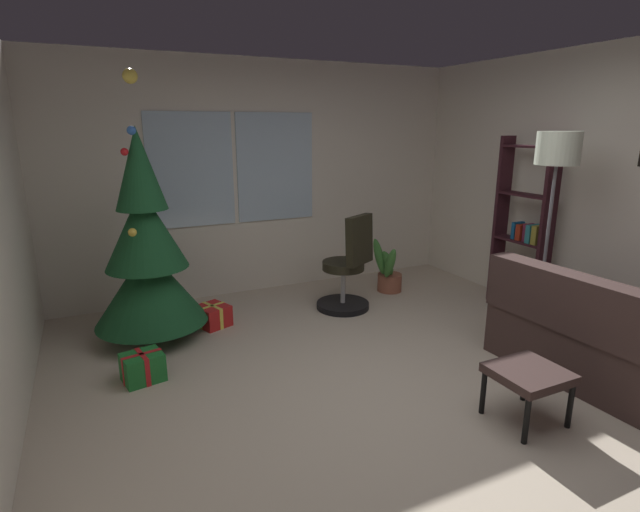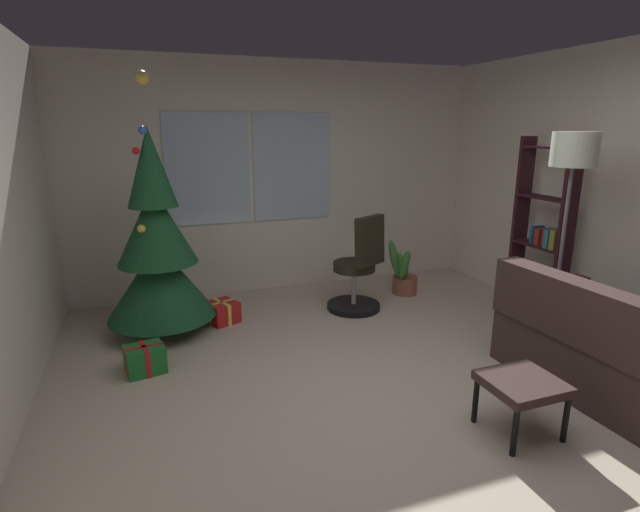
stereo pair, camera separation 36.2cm
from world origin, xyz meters
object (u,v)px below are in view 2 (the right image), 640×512
potted_plant (402,275)px  holiday_tree (158,251)px  footstool (522,387)px  gift_box_red (222,312)px  bookshelf (541,241)px  office_chair (358,274)px  floor_lamp (573,165)px  gift_box_green (145,359)px

potted_plant → holiday_tree: bearing=-176.0°
footstool → gift_box_red: footstool is taller
holiday_tree → bookshelf: bearing=-13.3°
office_chair → gift_box_red: bearing=173.1°
potted_plant → floor_lamp: bearing=-69.7°
holiday_tree → potted_plant: 2.71m
footstool → office_chair: office_chair is taller
gift_box_red → office_chair: 1.44m
footstool → bookshelf: bookshelf is taller
office_chair → floor_lamp: size_ratio=0.55×
holiday_tree → bookshelf: (3.60, -0.85, 0.00)m
holiday_tree → floor_lamp: 3.64m
office_chair → floor_lamp: 2.19m
holiday_tree → gift_box_red: bearing=5.8°
office_chair → potted_plant: bearing=23.3°
gift_box_green → holiday_tree: bearing=77.0°
gift_box_red → footstool: bearing=-59.0°
footstool → office_chair: size_ratio=0.44×
floor_lamp → potted_plant: 2.19m
bookshelf → floor_lamp: bearing=-121.0°
gift_box_green → bookshelf: bearing=-1.2°
gift_box_green → floor_lamp: floor_lamp is taller
office_chair → bookshelf: (1.65, -0.74, 0.39)m
footstool → potted_plant: bearing=76.7°
potted_plant → office_chair: bearing=-156.7°
gift_box_green → bookshelf: 3.84m
holiday_tree → gift_box_green: (-0.18, -0.77, -0.68)m
office_chair → floor_lamp: bearing=-45.7°
gift_box_red → bookshelf: bookshelf is taller
bookshelf → floor_lamp: size_ratio=0.97×
footstool → holiday_tree: holiday_tree is taller
gift_box_red → potted_plant: 2.10m
holiday_tree → floor_lamp: size_ratio=1.27×
footstool → potted_plant: size_ratio=0.69×
footstool → floor_lamp: floor_lamp is taller
office_chair → bookshelf: bearing=-24.1°
gift_box_red → floor_lamp: (2.69, -1.49, 1.47)m
gift_box_green → bookshelf: (3.78, -0.08, 0.68)m
holiday_tree → bookshelf: holiday_tree is taller
bookshelf → floor_lamp: 1.04m
bookshelf → floor_lamp: (-0.35, -0.59, 0.79)m
gift_box_red → bookshelf: (3.04, -0.91, 0.68)m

